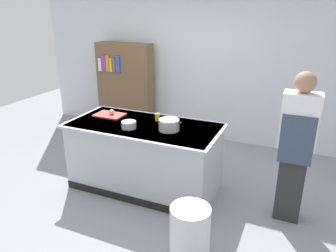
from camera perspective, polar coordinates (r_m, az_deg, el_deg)
The scene contains 11 objects.
ground_plane at distance 4.53m, azimuth -3.98°, elevation -10.50°, with size 10.00×10.00×0.00m, color gray.
back_wall at distance 5.88m, azimuth 5.34°, elevation 12.28°, with size 6.40×0.12×3.00m, color silver.
counter_island at distance 4.31m, azimuth -4.14°, elevation -5.19°, with size 1.98×0.98×0.90m.
cutting_board at distance 4.54m, azimuth -10.33°, elevation 1.94°, with size 0.40×0.28×0.02m, color red.
onion at distance 4.52m, azimuth -9.95°, elevation 2.48°, with size 0.07×0.07×0.07m, color tan.
stock_pot at distance 3.92m, azimuth 0.19°, elevation 0.21°, with size 0.32×0.25×0.14m.
mixing_bowl at distance 4.02m, azimuth -6.97°, elevation 0.21°, with size 0.18×0.18×0.09m, color #B7BABF.
juice_cup at distance 4.26m, azimuth -1.88°, elevation 1.60°, with size 0.07×0.07×0.10m, color yellow.
trash_bin at distance 3.24m, azimuth 3.90°, elevation -18.53°, with size 0.39×0.39×0.58m, color silver.
person_chef at distance 3.74m, azimuth 21.74°, elevation -3.26°, with size 0.38×0.25×1.72m.
bookshelf at distance 6.30m, azimuth -7.56°, elevation 6.72°, with size 1.10×0.31×1.70m.
Camera 1 is at (1.84, -3.43, 2.32)m, focal length 34.39 mm.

